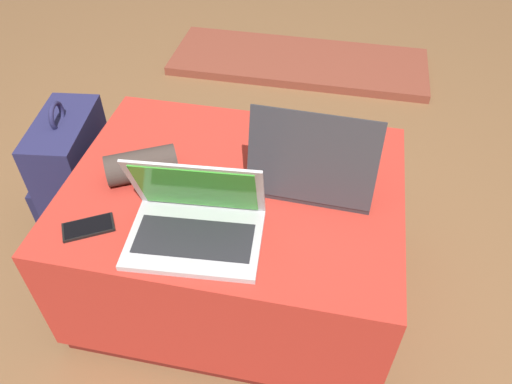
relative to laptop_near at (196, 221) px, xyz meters
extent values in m
plane|color=brown|center=(0.05, 0.20, -0.51)|extent=(14.00, 14.00, 0.00)
cube|color=maroon|center=(0.05, 0.20, -0.49)|extent=(0.92, 0.70, 0.05)
cube|color=#B22D23|center=(0.05, 0.20, -0.25)|extent=(0.95, 0.73, 0.41)
cube|color=#B7B7BC|center=(0.00, -0.02, -0.04)|extent=(0.35, 0.26, 0.02)
cube|color=#232328|center=(0.00, -0.03, -0.03)|extent=(0.30, 0.15, 0.00)
cube|color=#B7B7BC|center=(0.00, 0.05, 0.07)|extent=(0.34, 0.12, 0.21)
cube|color=green|center=(0.00, 0.04, 0.07)|extent=(0.30, 0.10, 0.19)
cube|color=#333338|center=(0.27, 0.29, -0.04)|extent=(0.35, 0.26, 0.02)
cube|color=#232328|center=(0.27, 0.29, -0.03)|extent=(0.30, 0.15, 0.00)
cube|color=#333338|center=(0.26, 0.19, 0.09)|extent=(0.34, 0.08, 0.25)
cube|color=#1E4799|center=(0.26, 0.20, 0.09)|extent=(0.30, 0.06, 0.22)
cube|color=black|center=(-0.28, -0.04, -0.04)|extent=(0.15, 0.12, 0.01)
cube|color=black|center=(-0.28, -0.04, -0.04)|extent=(0.13, 0.11, 0.00)
cube|color=#23234C|center=(-0.57, 0.36, -0.27)|extent=(0.21, 0.36, 0.47)
cube|color=#1E1E41|center=(-0.67, 0.35, -0.37)|extent=(0.09, 0.27, 0.21)
torus|color=#23234C|center=(-0.57, 0.36, -0.01)|extent=(0.03, 0.10, 0.10)
cylinder|color=#3D332D|center=(-0.21, 0.18, 0.00)|extent=(0.22, 0.17, 0.09)
cube|color=brown|center=(-0.21, 0.18, 0.00)|extent=(0.12, 0.13, 0.03)
cube|color=brown|center=(0.05, 1.70, -0.49)|extent=(1.40, 0.50, 0.04)
camera|label=1|loc=(0.32, -0.80, 0.92)|focal=35.00mm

